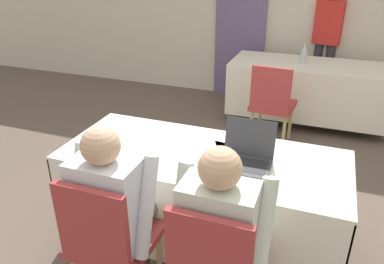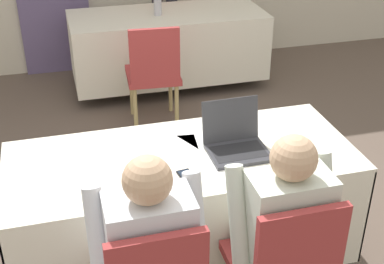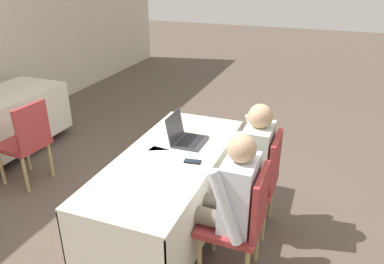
# 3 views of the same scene
# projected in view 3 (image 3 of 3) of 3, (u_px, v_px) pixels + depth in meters

# --- Properties ---
(ground_plane) EXTENTS (24.00, 24.00, 0.00)m
(ground_plane) POSITION_uv_depth(u_px,v_px,m) (171.00, 228.00, 3.39)
(ground_plane) COLOR brown
(conference_table_near) EXTENTS (1.87, 0.78, 0.74)m
(conference_table_near) POSITION_uv_depth(u_px,v_px,m) (170.00, 175.00, 3.16)
(conference_table_near) COLOR silver
(conference_table_near) RESTS_ON ground_plane
(laptop) EXTENTS (0.32, 0.30, 0.26)m
(laptop) POSITION_uv_depth(u_px,v_px,m) (186.00, 137.00, 3.30)
(laptop) COLOR #333338
(laptop) RESTS_ON conference_table_near
(cell_phone) EXTENTS (0.09, 0.14, 0.01)m
(cell_phone) POSITION_uv_depth(u_px,v_px,m) (193.00, 162.00, 2.99)
(cell_phone) COLOR black
(cell_phone) RESTS_ON conference_table_near
(paper_beside_laptop) EXTENTS (0.25, 0.32, 0.00)m
(paper_beside_laptop) POSITION_uv_depth(u_px,v_px,m) (196.00, 149.00, 3.20)
(paper_beside_laptop) COLOR white
(paper_beside_laptop) RESTS_ON conference_table_near
(paper_centre_table) EXTENTS (0.32, 0.36, 0.00)m
(paper_centre_table) POSITION_uv_depth(u_px,v_px,m) (155.00, 145.00, 3.27)
(paper_centre_table) COLOR white
(paper_centre_table) RESTS_ON conference_table_near
(paper_left_edge) EXTENTS (0.24, 0.32, 0.00)m
(paper_left_edge) POSITION_uv_depth(u_px,v_px,m) (162.00, 155.00, 3.10)
(paper_left_edge) COLOR white
(paper_left_edge) RESTS_ON conference_table_near
(chair_near_left) EXTENTS (0.44, 0.44, 0.92)m
(chair_near_left) POSITION_uv_depth(u_px,v_px,m) (241.00, 219.00, 2.69)
(chair_near_left) COLOR tan
(chair_near_left) RESTS_ON ground_plane
(chair_near_right) EXTENTS (0.44, 0.44, 0.92)m
(chair_near_right) POSITION_uv_depth(u_px,v_px,m) (259.00, 178.00, 3.21)
(chair_near_right) COLOR tan
(chair_near_right) RESTS_ON ground_plane
(chair_far_spare) EXTENTS (0.47, 0.47, 0.92)m
(chair_far_spare) POSITION_uv_depth(u_px,v_px,m) (26.00, 140.00, 3.90)
(chair_far_spare) COLOR tan
(chair_far_spare) RESTS_ON ground_plane
(person_checkered_shirt) EXTENTS (0.50, 0.52, 1.18)m
(person_checkered_shirt) POSITION_uv_depth(u_px,v_px,m) (228.00, 198.00, 2.66)
(person_checkered_shirt) COLOR #665B4C
(person_checkered_shirt) RESTS_ON ground_plane
(person_white_shirt) EXTENTS (0.50, 0.52, 1.18)m
(person_white_shirt) POSITION_uv_depth(u_px,v_px,m) (248.00, 159.00, 3.18)
(person_white_shirt) COLOR #665B4C
(person_white_shirt) RESTS_ON ground_plane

